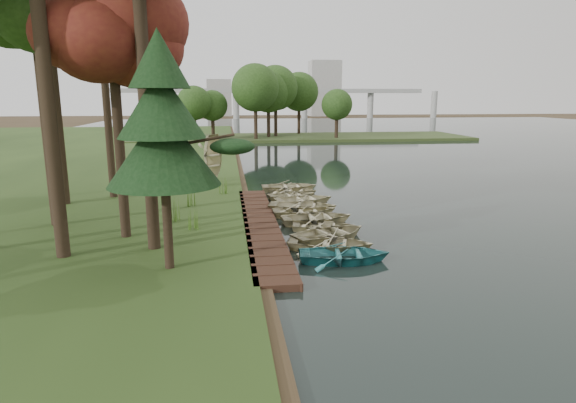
{
  "coord_description": "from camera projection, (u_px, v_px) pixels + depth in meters",
  "views": [
    {
      "loc": [
        -3.14,
        -22.34,
        6.18
      ],
      "look_at": [
        -0.24,
        0.22,
        1.23
      ],
      "focal_mm": 30.0,
      "sensor_mm": 36.0,
      "label": 1
    }
  ],
  "objects": [
    {
      "name": "pine_tree",
      "position": [
        162.0,
        124.0,
        15.89
      ],
      "size": [
        3.8,
        3.8,
        8.06
      ],
      "color": "black",
      "rests_on": "bank"
    },
    {
      "name": "ground",
      "position": [
        293.0,
        227.0,
        23.36
      ],
      "size": [
        300.0,
        300.0,
        0.0
      ],
      "primitive_type": "plane",
      "color": "#3D2F1D"
    },
    {
      "name": "reeds_0",
      "position": [
        194.0,
        219.0,
        21.86
      ],
      "size": [
        0.6,
        0.6,
        0.96
      ],
      "primitive_type": "cone",
      "color": "#3F661E",
      "rests_on": "bank"
    },
    {
      "name": "tree_2",
      "position": [
        111.0,
        30.0,
        18.97
      ],
      "size": [
        4.46,
        4.46,
        10.46
      ],
      "color": "black",
      "rests_on": "bank"
    },
    {
      "name": "rowboat_4",
      "position": [
        317.0,
        216.0,
        23.77
      ],
      "size": [
        3.77,
        2.85,
        0.74
      ],
      "primitive_type": "imported",
      "rotation": [
        0.0,
        0.0,
        1.66
      ],
      "color": "#C3B98D",
      "rests_on": "water"
    },
    {
      "name": "rowboat_7",
      "position": [
        304.0,
        198.0,
        28.12
      ],
      "size": [
        3.81,
        2.98,
        0.72
      ],
      "primitive_type": "imported",
      "rotation": [
        0.0,
        0.0,
        1.72
      ],
      "color": "#C3B98D",
      "rests_on": "water"
    },
    {
      "name": "bridge",
      "position": [
        278.0,
        94.0,
        139.69
      ],
      "size": [
        95.9,
        4.0,
        8.6
      ],
      "color": "#A5A5A0",
      "rests_on": "ground"
    },
    {
      "name": "rowboat_1",
      "position": [
        330.0,
        242.0,
        19.63
      ],
      "size": [
        4.07,
        3.42,
        0.72
      ],
      "primitive_type": "imported",
      "rotation": [
        0.0,
        0.0,
        1.27
      ],
      "color": "#C3B98D",
      "rests_on": "water"
    },
    {
      "name": "reeds_3",
      "position": [
        223.0,
        185.0,
        29.9
      ],
      "size": [
        0.6,
        0.6,
        1.06
      ],
      "primitive_type": "cone",
      "color": "#3F661E",
      "rests_on": "bank"
    },
    {
      "name": "stored_rowboat",
      "position": [
        214.0,
        177.0,
        33.92
      ],
      "size": [
        4.11,
        4.03,
        0.7
      ],
      "primitive_type": "imported",
      "rotation": [
        3.14,
        0.0,
        0.84
      ],
      "color": "#C3B98D",
      "rests_on": "bank"
    },
    {
      "name": "tree_3",
      "position": [
        33.0,
        3.0,
        20.62
      ],
      "size": [
        4.38,
        4.38,
        11.83
      ],
      "color": "black",
      "rests_on": "bank"
    },
    {
      "name": "far_trees",
      "position": [
        278.0,
        95.0,
        71.03
      ],
      "size": [
        45.6,
        5.6,
        8.8
      ],
      "color": "black",
      "rests_on": "peninsula"
    },
    {
      "name": "tree_4",
      "position": [
        101.0,
        34.0,
        27.07
      ],
      "size": [
        4.11,
        4.11,
        11.24
      ],
      "color": "black",
      "rests_on": "bank"
    },
    {
      "name": "reeds_1",
      "position": [
        191.0,
        196.0,
        26.4
      ],
      "size": [
        0.6,
        0.6,
        1.12
      ],
      "primitive_type": "cone",
      "color": "#3F661E",
      "rests_on": "bank"
    },
    {
      "name": "rowboat_0",
      "position": [
        344.0,
        252.0,
        18.25
      ],
      "size": [
        3.73,
        2.86,
        0.72
      ],
      "primitive_type": "imported",
      "rotation": [
        0.0,
        0.0,
        1.46
      ],
      "color": "#2B787A",
      "rests_on": "water"
    },
    {
      "name": "water",
      "position": [
        572.0,
        162.0,
        46.47
      ],
      "size": [
        130.0,
        200.0,
        0.05
      ],
      "primitive_type": "cube",
      "color": "black",
      "rests_on": "ground"
    },
    {
      "name": "rowboat_5",
      "position": [
        304.0,
        209.0,
        25.35
      ],
      "size": [
        3.53,
        2.61,
        0.7
      ],
      "primitive_type": "imported",
      "rotation": [
        0.0,
        0.0,
        1.63
      ],
      "color": "#C3B98D",
      "rests_on": "water"
    },
    {
      "name": "building_b",
      "position": [
        219.0,
        98.0,
        162.0
      ],
      "size": [
        8.0,
        8.0,
        12.0
      ],
      "primitive_type": "cube",
      "color": "#A5A5A0",
      "rests_on": "ground"
    },
    {
      "name": "tree_6",
      "position": [
        137.0,
        32.0,
        30.33
      ],
      "size": [
        3.98,
        3.98,
        11.75
      ],
      "color": "black",
      "rests_on": "bank"
    },
    {
      "name": "peninsula",
      "position": [
        300.0,
        137.0,
        72.77
      ],
      "size": [
        50.0,
        14.0,
        0.45
      ],
      "primitive_type": "cube",
      "color": "#32421D",
      "rests_on": "ground"
    },
    {
      "name": "reeds_2",
      "position": [
        176.0,
        209.0,
        23.28
      ],
      "size": [
        0.6,
        0.6,
        1.12
      ],
      "primitive_type": "cone",
      "color": "#3F661E",
      "rests_on": "bank"
    },
    {
      "name": "rowboat_9",
      "position": [
        293.0,
        189.0,
        31.03
      ],
      "size": [
        3.65,
        3.16,
        0.63
      ],
      "primitive_type": "imported",
      "rotation": [
        0.0,
        0.0,
        1.19
      ],
      "color": "#C3B98D",
      "rests_on": "water"
    },
    {
      "name": "rowboat_10",
      "position": [
        289.0,
        185.0,
        31.98
      ],
      "size": [
        3.74,
        2.71,
        0.76
      ],
      "primitive_type": "imported",
      "rotation": [
        0.0,
        0.0,
        1.59
      ],
      "color": "#C3B98D",
      "rests_on": "water"
    },
    {
      "name": "building_a",
      "position": [
        324.0,
        89.0,
        160.87
      ],
      "size": [
        10.0,
        8.0,
        18.0
      ],
      "primitive_type": "cube",
      "color": "#A5A5A0",
      "rests_on": "ground"
    },
    {
      "name": "rowboat_6",
      "position": [
        303.0,
        205.0,
        26.28
      ],
      "size": [
        4.26,
        3.48,
        0.77
      ],
      "primitive_type": "imported",
      "rotation": [
        0.0,
        0.0,
        1.33
      ],
      "color": "#C3B98D",
      "rests_on": "water"
    },
    {
      "name": "rowboat_8",
      "position": [
        292.0,
        194.0,
        29.58
      ],
      "size": [
        3.35,
        2.69,
        0.62
      ],
      "primitive_type": "imported",
      "rotation": [
        0.0,
        0.0,
        1.78
      ],
      "color": "#C3B98D",
      "rests_on": "water"
    },
    {
      "name": "rowboat_2",
      "position": [
        331.0,
        232.0,
        21.04
      ],
      "size": [
        4.37,
        3.87,
        0.75
      ],
      "primitive_type": "imported",
      "rotation": [
        0.0,
        0.0,
        2.0
      ],
      "color": "#C3B98D",
      "rests_on": "water"
    },
    {
      "name": "rowboat_3",
      "position": [
        324.0,
        224.0,
        22.47
      ],
      "size": [
        3.34,
        2.67,
        0.62
      ],
      "primitive_type": "imported",
      "rotation": [
        0.0,
        0.0,
        1.38
      ],
      "color": "#C3B98D",
      "rests_on": "water"
    },
    {
      "name": "boardwalk",
      "position": [
        261.0,
        225.0,
        23.12
      ],
      "size": [
        1.6,
        16.0,
        0.3
      ],
      "primitive_type": "cube",
      "color": "#351F14",
      "rests_on": "ground"
    }
  ]
}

